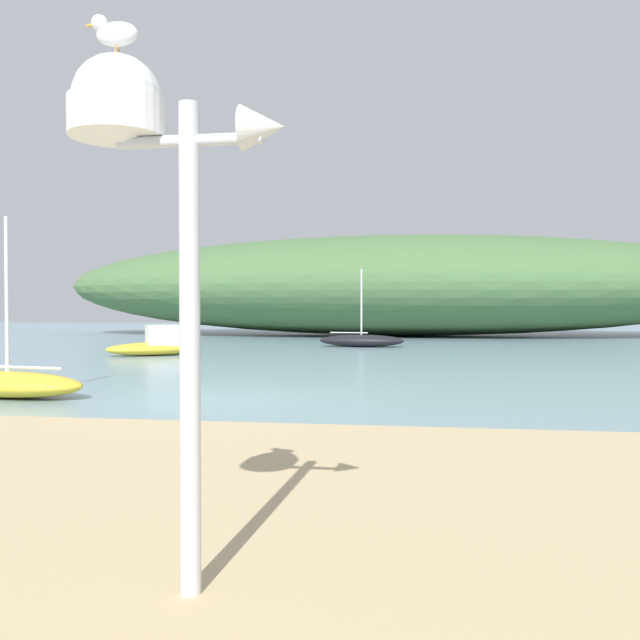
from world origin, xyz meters
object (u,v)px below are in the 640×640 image
at_px(mast_structure, 138,145).
at_px(seagull_on_radar, 114,32).
at_px(sailboat_inner_mooring, 8,383).
at_px(sailboat_near_shore, 361,340).
at_px(motorboat_far_right, 157,345).

xyz_separation_m(mast_structure, seagull_on_radar, (-0.14, 0.00, 0.66)).
height_order(sailboat_inner_mooring, sailboat_near_shore, sailboat_inner_mooring).
xyz_separation_m(mast_structure, sailboat_inner_mooring, (-6.76, 8.85, -2.53)).
bearing_deg(sailboat_near_shore, mast_structure, -87.98).
relative_size(sailboat_inner_mooring, sailboat_near_shore, 0.92).
bearing_deg(mast_structure, motorboat_far_right, 112.01).
relative_size(seagull_on_radar, motorboat_far_right, 0.09).
distance_m(sailboat_inner_mooring, sailboat_near_shore, 18.97).
xyz_separation_m(seagull_on_radar, sailboat_inner_mooring, (-6.61, 8.85, -3.18)).
bearing_deg(seagull_on_radar, motorboat_far_right, 111.67).
relative_size(mast_structure, sailboat_near_shore, 0.77).
relative_size(mast_structure, motorboat_far_right, 0.85).
xyz_separation_m(sailboat_inner_mooring, sailboat_near_shore, (5.81, 18.06, 0.01)).
bearing_deg(sailboat_near_shore, motorboat_far_right, -138.29).
height_order(seagull_on_radar, sailboat_inner_mooring, sailboat_inner_mooring).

